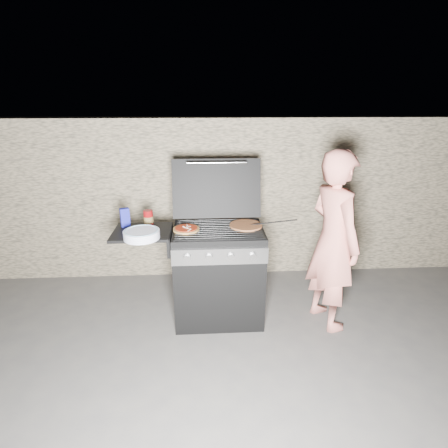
{
  "coord_description": "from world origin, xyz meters",
  "views": [
    {
      "loc": [
        -0.12,
        -2.89,
        2.01
      ],
      "look_at": [
        0.05,
        0.0,
        0.95
      ],
      "focal_mm": 28.0,
      "sensor_mm": 36.0,
      "label": 1
    }
  ],
  "objects": [
    {
      "name": "pizza_topped",
      "position": [
        -0.28,
        -0.03,
        0.92
      ],
      "size": [
        0.29,
        0.29,
        0.03
      ],
      "primitive_type": null,
      "rotation": [
        0.0,
        0.0,
        -0.33
      ],
      "color": "gold",
      "rests_on": "gas_grill"
    },
    {
      "name": "plate_stack",
      "position": [
        -0.64,
        -0.17,
        0.94
      ],
      "size": [
        0.33,
        0.33,
        0.07
      ],
      "primitive_type": "cylinder",
      "rotation": [
        0.0,
        0.0,
        0.13
      ],
      "color": "white",
      "rests_on": "gas_grill"
    },
    {
      "name": "gas_grill",
      "position": [
        -0.25,
        0.0,
        0.46
      ],
      "size": [
        1.34,
        0.79,
        0.91
      ],
      "primitive_type": null,
      "color": "black",
      "rests_on": "ground"
    },
    {
      "name": "stone_wall",
      "position": [
        0.0,
        1.05,
        0.9
      ],
      "size": [
        8.0,
        0.35,
        1.8
      ],
      "primitive_type": "cube",
      "color": "tan",
      "rests_on": "ground"
    },
    {
      "name": "sauce_jar",
      "position": [
        -0.63,
        0.17,
        0.97
      ],
      "size": [
        0.1,
        0.1,
        0.13
      ],
      "primitive_type": "cylinder",
      "rotation": [
        0.0,
        0.0,
        0.24
      ],
      "color": "maroon",
      "rests_on": "gas_grill"
    },
    {
      "name": "ground",
      "position": [
        0.0,
        0.0,
        0.0
      ],
      "size": [
        50.0,
        50.0,
        0.0
      ],
      "primitive_type": "plane",
      "color": "#464543"
    },
    {
      "name": "tongs",
      "position": [
        0.48,
        0.0,
        0.95
      ],
      "size": [
        0.43,
        0.11,
        0.09
      ],
      "primitive_type": "cylinder",
      "rotation": [
        0.0,
        1.4,
        -0.22
      ],
      "color": "black",
      "rests_on": "gas_grill"
    },
    {
      "name": "blue_carton",
      "position": [
        -0.83,
        0.12,
        0.99
      ],
      "size": [
        0.09,
        0.07,
        0.17
      ],
      "primitive_type": "cube",
      "rotation": [
        0.0,
        0.0,
        0.41
      ],
      "color": "navy",
      "rests_on": "gas_grill"
    },
    {
      "name": "person",
      "position": [
        1.01,
        -0.12,
        0.81
      ],
      "size": [
        0.54,
        0.68,
        1.62
      ],
      "primitive_type": "imported",
      "rotation": [
        0.0,
        0.0,
        1.86
      ],
      "color": "#E37E6E",
      "rests_on": "ground"
    },
    {
      "name": "pizza_plain",
      "position": [
        0.25,
        0.04,
        0.92
      ],
      "size": [
        0.36,
        0.36,
        0.02
      ],
      "primitive_type": "cylinder",
      "rotation": [
        0.0,
        0.0,
        0.29
      ],
      "color": "#B0713F",
      "rests_on": "gas_grill"
    }
  ]
}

